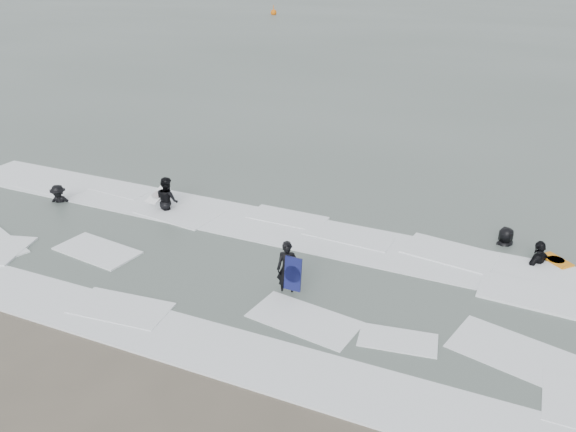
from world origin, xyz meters
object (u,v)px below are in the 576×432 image
at_px(surfer_wading, 168,210).
at_px(surfer_breaker, 60,204).
at_px(buoy, 274,12).
at_px(surfer_right_near, 537,264).
at_px(surfer_centre, 287,294).
at_px(surfer_right_far, 504,246).

relative_size(surfer_wading, surfer_breaker, 1.15).
xyz_separation_m(surfer_wading, surfer_breaker, (-4.14, -1.26, 0.00)).
bearing_deg(buoy, surfer_right_near, -58.44).
bearing_deg(surfer_wading, surfer_right_near, -149.55).
distance_m(surfer_centre, surfer_wading, 7.30).
bearing_deg(surfer_centre, surfer_breaker, 150.26).
xyz_separation_m(surfer_right_near, surfer_right_far, (-1.05, 0.85, 0.00)).
height_order(surfer_wading, buoy, buoy).
xyz_separation_m(surfer_wading, surfer_right_far, (11.74, 2.26, 0.00)).
relative_size(surfer_centre, surfer_wading, 0.88).
height_order(surfer_centre, surfer_wading, surfer_wading).
bearing_deg(surfer_right_near, surfer_centre, -21.75).
xyz_separation_m(surfer_wading, surfer_right_near, (12.79, 1.41, 0.00)).
xyz_separation_m(surfer_centre, buoy, (-37.86, 76.71, 0.42)).
height_order(surfer_centre, surfer_breaker, surfer_centre).
relative_size(surfer_centre, surfer_breaker, 1.01).
distance_m(surfer_wading, surfer_breaker, 4.33).
bearing_deg(surfer_wading, surfer_breaker, 41.04).
bearing_deg(surfer_right_near, surfer_wading, -52.59).
bearing_deg(surfer_breaker, buoy, 83.65).
bearing_deg(surfer_breaker, surfer_right_near, -17.46).
height_order(surfer_centre, buoy, buoy).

